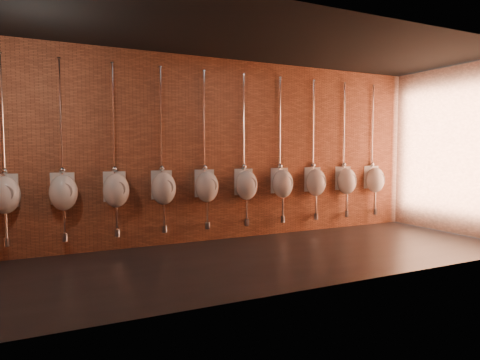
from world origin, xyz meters
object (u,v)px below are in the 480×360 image
object	(u,v)px
urinal_4	(207,186)
urinal_7	(316,182)
urinal_3	(164,188)
urinal_6	(282,183)
urinal_2	(116,190)
urinal_0	(5,194)
urinal_8	(346,181)
urinal_5	(246,184)
urinal_1	(63,192)
urinal_9	(375,179)

from	to	relation	value
urinal_4	urinal_7	size ratio (longest dim) A/B	1.00
urinal_3	urinal_6	xyz separation A→B (m)	(2.29, 0.00, 0.00)
urinal_3	urinal_6	bearing A→B (deg)	0.00
urinal_3	urinal_2	bearing A→B (deg)	180.00
urinal_3	urinal_4	bearing A→B (deg)	0.00
urinal_4	urinal_0	bearing A→B (deg)	180.00
urinal_3	urinal_8	world-z (taller)	same
urinal_6	urinal_8	world-z (taller)	same
urinal_3	urinal_6	distance (m)	2.29
urinal_2	urinal_8	world-z (taller)	same
urinal_7	urinal_5	bearing A→B (deg)	180.00
urinal_2	urinal_8	size ratio (longest dim) A/B	1.00
urinal_0	urinal_1	xyz separation A→B (m)	(0.76, 0.00, 0.00)
urinal_6	urinal_9	distance (m)	2.29
urinal_8	urinal_9	bearing A→B (deg)	0.00
urinal_0	urinal_9	world-z (taller)	same
urinal_2	urinal_7	xyz separation A→B (m)	(3.81, 0.00, 0.00)
urinal_1	urinal_4	world-z (taller)	same
urinal_0	urinal_9	distance (m)	6.86
urinal_4	urinal_5	world-z (taller)	same
urinal_1	urinal_7	distance (m)	4.57
urinal_6	urinal_8	xyz separation A→B (m)	(1.52, 0.00, 0.00)
urinal_1	urinal_2	xyz separation A→B (m)	(0.76, 0.00, 0.00)
urinal_4	urinal_6	xyz separation A→B (m)	(1.52, 0.00, 0.00)
urinal_7	urinal_9	world-z (taller)	same
urinal_4	urinal_6	world-z (taller)	same
urinal_4	urinal_8	xyz separation A→B (m)	(3.05, 0.00, 0.00)
urinal_0	urinal_4	distance (m)	3.05
urinal_0	urinal_9	xyz separation A→B (m)	(6.86, 0.00, 0.00)
urinal_3	urinal_5	bearing A→B (deg)	0.00
urinal_2	urinal_3	distance (m)	0.76
urinal_2	urinal_9	world-z (taller)	same
urinal_1	urinal_4	distance (m)	2.29
urinal_3	urinal_7	xyz separation A→B (m)	(3.05, 0.00, 0.00)
urinal_0	urinal_9	size ratio (longest dim) A/B	1.00
urinal_1	urinal_3	xyz separation A→B (m)	(1.52, 0.00, 0.00)
urinal_2	urinal_5	xyz separation A→B (m)	(2.29, 0.00, 0.00)
urinal_3	urinal_5	world-z (taller)	same
urinal_0	urinal_2	size ratio (longest dim) A/B	1.00
urinal_9	urinal_4	bearing A→B (deg)	180.00
urinal_7	urinal_8	size ratio (longest dim) A/B	1.00
urinal_1	urinal_0	bearing A→B (deg)	180.00
urinal_6	urinal_7	distance (m)	0.76
urinal_0	urinal_2	distance (m)	1.52
urinal_5	urinal_7	xyz separation A→B (m)	(1.52, 0.00, 0.00)
urinal_4	urinal_7	world-z (taller)	same
urinal_0	urinal_5	xyz separation A→B (m)	(3.81, 0.00, 0.00)
urinal_7	urinal_9	bearing A→B (deg)	0.00
urinal_1	urinal_5	distance (m)	3.05
urinal_5	urinal_9	size ratio (longest dim) A/B	1.00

